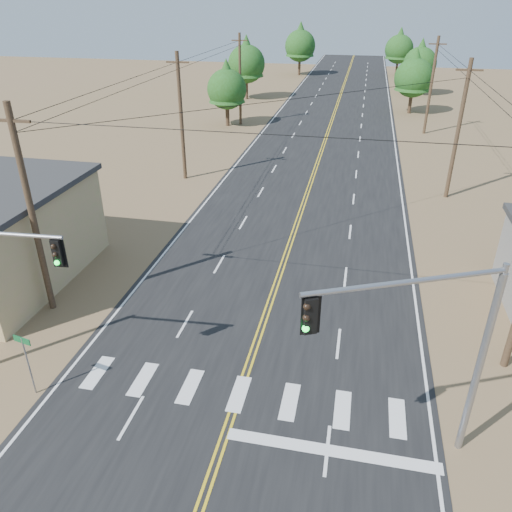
# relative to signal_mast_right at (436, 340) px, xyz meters

# --- Properties ---
(road) EXTENTS (15.00, 200.00, 0.02)m
(road) POSITION_rel_signal_mast_right_xyz_m (-6.40, 23.63, -4.87)
(road) COLOR black
(road) RESTS_ON ground
(utility_pole_left_near) EXTENTS (1.80, 0.30, 10.00)m
(utility_pole_left_near) POSITION_rel_signal_mast_right_xyz_m (-16.90, 5.63, 0.24)
(utility_pole_left_near) COLOR #4C3826
(utility_pole_left_near) RESTS_ON ground
(utility_pole_left_mid) EXTENTS (1.80, 0.30, 10.00)m
(utility_pole_left_mid) POSITION_rel_signal_mast_right_xyz_m (-16.90, 25.63, 0.24)
(utility_pole_left_mid) COLOR #4C3826
(utility_pole_left_mid) RESTS_ON ground
(utility_pole_left_far) EXTENTS (1.80, 0.30, 10.00)m
(utility_pole_left_far) POSITION_rel_signal_mast_right_xyz_m (-16.90, 45.63, 0.24)
(utility_pole_left_far) COLOR #4C3826
(utility_pole_left_far) RESTS_ON ground
(utility_pole_right_mid) EXTENTS (1.80, 0.30, 10.00)m
(utility_pole_right_mid) POSITION_rel_signal_mast_right_xyz_m (4.10, 25.63, 0.24)
(utility_pole_right_mid) COLOR #4C3826
(utility_pole_right_mid) RESTS_ON ground
(utility_pole_right_far) EXTENTS (1.80, 0.30, 10.00)m
(utility_pole_right_far) POSITION_rel_signal_mast_right_xyz_m (4.10, 45.63, 0.24)
(utility_pole_right_far) COLOR #4C3826
(utility_pole_right_far) RESTS_ON ground
(signal_mast_right) EXTENTS (5.60, 2.76, 7.20)m
(signal_mast_right) POSITION_rel_signal_mast_right_xyz_m (0.00, 0.00, 0.00)
(signal_mast_right) COLOR gray
(signal_mast_right) RESTS_ON ground
(street_sign) EXTENTS (0.79, 0.20, 2.69)m
(street_sign) POSITION_rel_signal_mast_right_xyz_m (-14.20, 0.07, -3.08)
(street_sign) COLOR gray
(street_sign) RESTS_ON ground
(tree_left_near) EXTENTS (4.48, 4.48, 7.47)m
(tree_left_near) POSITION_rel_signal_mast_right_xyz_m (-18.24, 44.67, -0.31)
(tree_left_near) COLOR #3F2D1E
(tree_left_near) RESTS_ON ground
(tree_left_mid) EXTENTS (5.28, 5.28, 8.80)m
(tree_left_mid) POSITION_rel_signal_mast_right_xyz_m (-19.77, 61.41, 0.50)
(tree_left_mid) COLOR #3F2D1E
(tree_left_mid) RESTS_ON ground
(tree_left_far) EXTENTS (5.63, 5.63, 9.38)m
(tree_left_far) POSITION_rel_signal_mast_right_xyz_m (-15.40, 86.97, 0.85)
(tree_left_far) COLOR #3F2D1E
(tree_left_far) RESTS_ON ground
(tree_right_near) EXTENTS (4.78, 4.78, 7.97)m
(tree_right_near) POSITION_rel_signal_mast_right_xyz_m (3.07, 56.12, -0.01)
(tree_right_near) COLOR #3F2D1E
(tree_right_near) RESTS_ON ground
(tree_right_mid) EXTENTS (4.87, 4.87, 8.11)m
(tree_right_mid) POSITION_rel_signal_mast_right_xyz_m (4.83, 69.93, 0.08)
(tree_right_mid) COLOR #3F2D1E
(tree_right_mid) RESTS_ON ground
(tree_right_far) EXTENTS (5.10, 5.10, 8.49)m
(tree_right_far) POSITION_rel_signal_mast_right_xyz_m (2.60, 89.76, 0.32)
(tree_right_far) COLOR #3F2D1E
(tree_right_far) RESTS_ON ground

